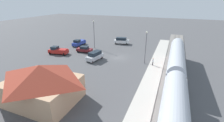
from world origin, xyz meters
The scene contains 13 objects.
ground_plane centered at (0.00, 0.00, 0.00)m, with size 200.00×200.00×0.00m, color #4C4C4F.
railway_track centered at (-14.00, 0.00, 0.09)m, with size 4.80×70.00×0.30m.
platform centered at (-10.00, 0.00, 0.15)m, with size 3.20×46.00×0.30m.
passenger_train centered at (-14.00, 14.47, 2.86)m, with size 2.93×40.43×4.98m.
station_building centered at (4.00, 22.00, 3.08)m, with size 10.49×8.43×5.91m.
pedestrian_on_platform centered at (-9.24, 2.67, 1.28)m, with size 0.36×0.36×1.71m.
suv_white centered at (3.51, -13.10, 1.15)m, with size 5.17×3.06×2.22m.
suv_silver centered at (4.90, 3.91, 1.15)m, with size 2.82×5.18×2.22m.
pickup_red centered at (16.56, 3.56, 1.03)m, with size 5.63×3.11×2.14m.
pickup_blue centered at (15.97, -6.02, 1.03)m, with size 2.10×5.45×2.14m.
sedan_maroon centered at (10.62, -0.62, 0.88)m, with size 4.63×2.54×1.74m.
light_pole_near_platform centered at (-7.20, 1.62, 4.89)m, with size 0.44×0.44×7.77m.
light_pole_lot_center centered at (9.79, -5.32, 5.25)m, with size 0.44×0.44×8.44m.
Camera 1 is at (-12.90, 37.01, 14.51)m, focal length 25.37 mm.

